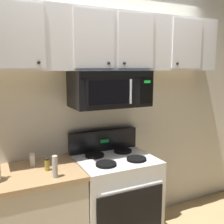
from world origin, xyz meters
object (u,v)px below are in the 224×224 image
Objects in this scene: stove_range at (115,199)px; spice_jar at (47,164)px; salt_shaker at (32,160)px; pepper_mill at (55,167)px; over_range_microwave at (110,89)px.

stove_range reaches higher than spice_jar.
salt_shaker is 0.36m from pepper_mill.
stove_range is at bearing 18.11° from pepper_mill.
salt_shaker is 1.06× the size of spice_jar.
pepper_mill is at bearing -81.02° from spice_jar.
pepper_mill is at bearing -161.89° from stove_range.
over_range_microwave is at bearing 90.14° from stove_range.
stove_range reaches higher than salt_shaker.
spice_jar is at bearing -59.47° from salt_shaker.
stove_range is 1.47× the size of over_range_microwave.
salt_shaker is (-0.76, 0.13, 0.49)m from stove_range.
pepper_mill is (-0.64, -0.33, -0.58)m from over_range_microwave.
salt_shaker is at bearing 110.10° from pepper_mill.
pepper_mill is at bearing -153.02° from over_range_microwave.
stove_range is at bearing -89.86° from over_range_microwave.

